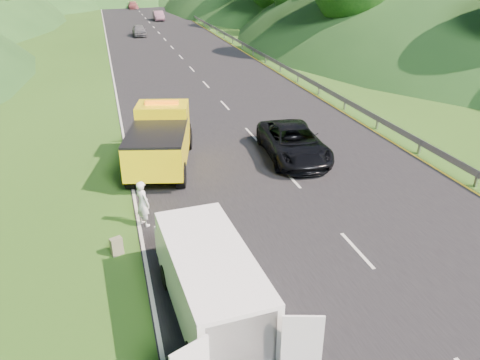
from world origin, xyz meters
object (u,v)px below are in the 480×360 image
object	(u,v)px
spare_tire	(288,356)
passing_suv	(293,158)
worker	(262,346)
child	(210,260)
woman	(145,225)
suitcase	(117,246)
white_van	(209,278)
tow_truck	(161,139)

from	to	relation	value
spare_tire	passing_suv	bearing A→B (deg)	67.71
worker	passing_suv	xyz separation A→B (m)	(5.40, 11.42, 0.00)
child	worker	distance (m)	4.06
woman	suitcase	distance (m)	2.00
spare_tire	child	bearing A→B (deg)	102.03
child	white_van	bearing A→B (deg)	-63.14
suitcase	passing_suv	size ratio (longest dim) A/B	0.11
tow_truck	child	xyz separation A→B (m)	(0.47, -8.12, -1.38)
white_van	passing_suv	bearing A→B (deg)	53.83
child	worker	size ratio (longest dim) A/B	0.62
suitcase	passing_suv	xyz separation A→B (m)	(8.71, 6.22, -0.31)
woman	worker	bearing A→B (deg)	166.80
white_van	passing_suv	distance (m)	11.85
woman	passing_suv	bearing A→B (deg)	-90.67
tow_truck	passing_suv	xyz separation A→B (m)	(6.31, -0.73, -1.38)
white_van	child	world-z (taller)	white_van
child	spare_tire	distance (m)	4.61
tow_truck	woman	bearing A→B (deg)	-90.47
tow_truck	passing_suv	size ratio (longest dim) A/B	1.22
white_van	suitcase	size ratio (longest dim) A/B	9.92
worker	passing_suv	distance (m)	12.64
passing_suv	suitcase	bearing A→B (deg)	-139.22
worker	spare_tire	xyz separation A→B (m)	(0.53, -0.47, 0.00)
woman	child	size ratio (longest dim) A/B	1.69
child	worker	bearing A→B (deg)	-44.61
tow_truck	worker	world-z (taller)	tow_truck
worker	suitcase	distance (m)	6.17
suitcase	spare_tire	bearing A→B (deg)	-55.87
woman	child	xyz separation A→B (m)	(1.83, -2.83, 0.00)
tow_truck	woman	size ratio (longest dim) A/B	3.95
child	worker	xyz separation A→B (m)	(0.43, -4.04, 0.00)
worker	spare_tire	size ratio (longest dim) A/B	2.37
tow_truck	white_van	size ratio (longest dim) A/B	1.12
white_van	tow_truck	bearing A→B (deg)	86.20
white_van	suitcase	bearing A→B (deg)	118.88
white_van	spare_tire	size ratio (longest dim) A/B	8.83
woman	suitcase	xyz separation A→B (m)	(-1.05, -1.67, 0.31)
tow_truck	white_van	xyz separation A→B (m)	(-0.09, -10.64, -0.16)
worker	passing_suv	world-z (taller)	worker
tow_truck	white_van	world-z (taller)	tow_truck
worker	suitcase	xyz separation A→B (m)	(-3.31, 5.20, 0.31)
tow_truck	worker	bearing A→B (deg)	-71.85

